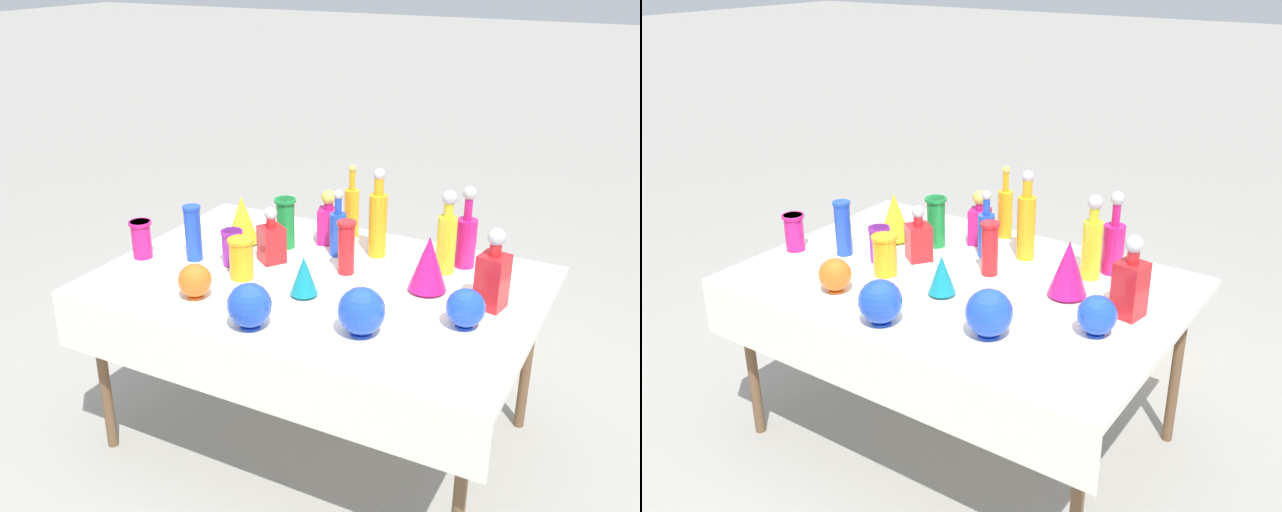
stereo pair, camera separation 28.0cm
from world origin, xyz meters
The scene contains 27 objects.
ground_plane centered at (0.00, 0.00, 0.00)m, with size 40.00×40.00×0.00m, color gray.
display_table centered at (0.00, -0.03, 0.71)m, with size 1.72×1.16×0.76m.
tall_bottle_0 centered at (-0.09, 0.49, 0.89)m, with size 0.07×0.07×0.33m.
tall_bottle_1 centered at (0.10, 0.33, 0.92)m, with size 0.08×0.08×0.39m.
tall_bottle_2 centered at (0.47, 0.39, 0.89)m, with size 0.09×0.09×0.34m.
tall_bottle_3 centered at (-0.05, 0.25, 0.87)m, with size 0.07×0.07×0.29m.
tall_bottle_4 centered at (0.42, 0.30, 0.91)m, with size 0.08×0.08×0.35m.
square_decanter_0 centered at (-0.14, 0.35, 0.87)m, with size 0.11×0.11×0.25m.
square_decanter_1 centered at (0.66, 0.08, 0.89)m, with size 0.12×0.12×0.31m.
square_decanter_2 centered at (-0.26, 0.06, 0.85)m, with size 0.13×0.13×0.24m.
slender_vase_0 centered at (0.07, 0.10, 0.88)m, with size 0.08×0.08×0.22m.
slender_vase_1 centered at (-0.56, -0.07, 0.89)m, with size 0.08×0.08×0.24m.
slender_vase_2 centered at (-0.28, -0.13, 0.85)m, with size 0.10×0.10×0.17m.
slender_vase_3 centered at (-0.77, -0.16, 0.85)m, with size 0.10×0.10×0.16m.
slender_vase_4 centered at (-0.29, 0.22, 0.88)m, with size 0.10×0.10×0.22m.
slender_vase_5 centered at (-0.39, -0.04, 0.84)m, with size 0.09×0.09×0.15m.
fluted_vase_0 centered at (0.02, -0.16, 0.84)m, with size 0.11×0.11×0.16m.
fluted_vase_1 centered at (0.41, 0.10, 0.88)m, with size 0.15×0.15×0.23m.
fluted_vase_2 centered at (-0.48, 0.17, 0.88)m, with size 0.14×0.14×0.22m.
round_bowl_0 centered at (0.33, -0.33, 0.85)m, with size 0.16×0.16×0.17m.
round_bowl_1 centered at (0.63, -0.11, 0.84)m, with size 0.14×0.14×0.15m.
round_bowl_2 centered at (-0.34, -0.36, 0.83)m, with size 0.13×0.13×0.14m.
round_bowl_3 centered at (-0.03, -0.46, 0.85)m, with size 0.16×0.16×0.17m.
price_tag_left centered at (-0.18, -0.50, 0.78)m, with size 0.05×0.01×0.04m, color white.
price_tag_center centered at (0.30, -0.53, 0.78)m, with size 0.06×0.01×0.04m, color white.
cardboard_box_behind_left centered at (0.20, 1.15, 0.17)m, with size 0.55×0.50×0.42m.
cardboard_box_behind_right centered at (-0.41, 1.02, 0.16)m, with size 0.40×0.35×0.40m.
Camera 2 is at (1.44, -2.13, 1.98)m, focal length 40.00 mm.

